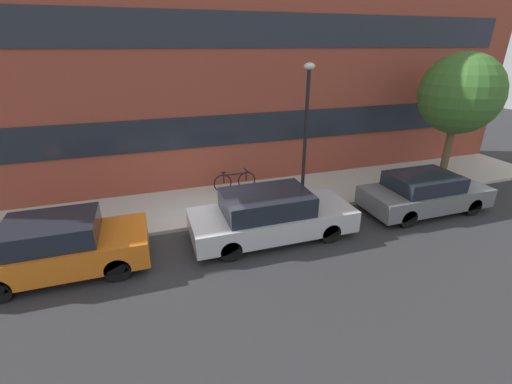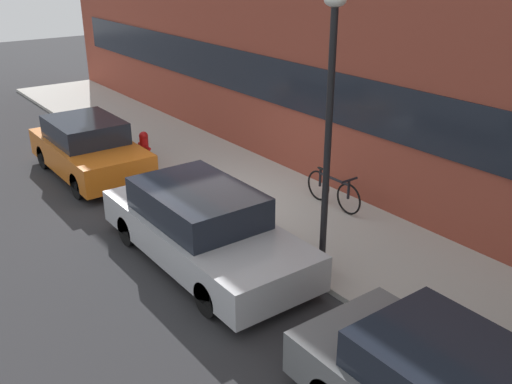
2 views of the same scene
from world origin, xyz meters
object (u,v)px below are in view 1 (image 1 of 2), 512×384
(parked_car_grey, at_px, (424,193))
(parked_car_orange, at_px, (61,247))
(bicycle, at_px, (235,181))
(street_tree, at_px, (460,94))
(fire_hydrant, at_px, (76,225))
(lamp_post, at_px, (306,123))
(parked_car_silver, at_px, (270,215))

(parked_car_grey, bearing_deg, parked_car_orange, 180.00)
(bicycle, bearing_deg, parked_car_orange, -147.43)
(bicycle, bearing_deg, street_tree, -12.09)
(parked_car_orange, xyz_separation_m, street_tree, (12.93, 1.66, 2.72))
(parked_car_grey, xyz_separation_m, bicycle, (-5.43, 3.29, -0.14))
(fire_hydrant, xyz_separation_m, lamp_post, (6.73, -0.05, 2.37))
(parked_car_orange, distance_m, bicycle, 6.05)
(street_tree, bearing_deg, lamp_post, -177.21)
(fire_hydrant, relative_size, bicycle, 0.49)
(parked_car_orange, distance_m, parked_car_grey, 10.50)
(parked_car_silver, height_order, bicycle, parked_car_silver)
(parked_car_orange, distance_m, street_tree, 13.32)
(parked_car_grey, xyz_separation_m, street_tree, (2.43, 1.66, 2.78))
(parked_car_orange, distance_m, parked_car_silver, 5.23)
(fire_hydrant, distance_m, street_tree, 13.15)
(parked_car_orange, xyz_separation_m, parked_car_grey, (10.50, -0.00, -0.05))
(parked_car_silver, bearing_deg, parked_car_grey, -0.00)
(parked_car_silver, height_order, fire_hydrant, parked_car_silver)
(parked_car_orange, height_order, parked_car_silver, parked_car_orange)
(parked_car_grey, bearing_deg, bicycle, 148.78)
(parked_car_orange, bearing_deg, bicycle, 32.92)
(parked_car_grey, relative_size, lamp_post, 0.91)
(parked_car_grey, height_order, street_tree, street_tree)
(parked_car_silver, height_order, street_tree, street_tree)
(parked_car_orange, height_order, fire_hydrant, parked_car_orange)
(bicycle, distance_m, lamp_post, 3.53)
(fire_hydrant, relative_size, street_tree, 0.16)
(fire_hydrant, height_order, street_tree, street_tree)
(parked_car_silver, distance_m, lamp_post, 3.04)
(bicycle, bearing_deg, parked_car_silver, -87.77)
(parked_car_orange, xyz_separation_m, parked_car_silver, (5.23, 0.00, -0.02))
(fire_hydrant, distance_m, bicycle, 5.32)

